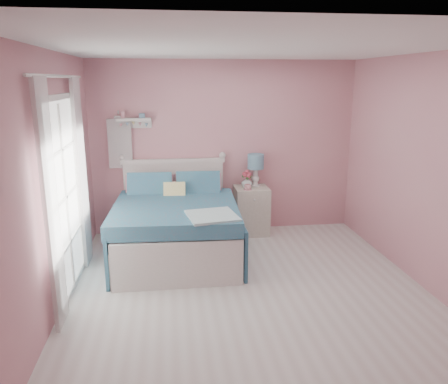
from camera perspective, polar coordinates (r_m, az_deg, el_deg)
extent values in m
plane|color=beige|center=(4.96, 3.43, -13.26)|extent=(4.50, 4.50, 0.00)
plane|color=#C47C8A|center=(6.69, 0.04, 5.80)|extent=(4.00, 0.00, 4.00)
plane|color=#C47C8A|center=(2.44, 13.79, -10.25)|extent=(4.00, 0.00, 4.00)
plane|color=#C47C8A|center=(4.58, -21.73, 0.73)|extent=(0.00, 4.50, 4.50)
plane|color=#C47C8A|center=(5.26, 25.61, 2.00)|extent=(0.00, 4.50, 4.50)
plane|color=white|center=(4.41, 3.96, 18.26)|extent=(4.50, 4.50, 0.00)
cube|color=silver|center=(5.92, -6.26, -6.39)|extent=(1.53, 1.98, 0.42)
cube|color=silver|center=(5.82, -6.34, -3.73)|extent=(1.47, 1.91, 0.16)
cube|color=silver|center=(6.74, -6.51, -0.78)|extent=(1.49, 0.07, 1.09)
cube|color=silver|center=(6.61, -6.65, 4.05)|extent=(1.55, 0.09, 0.06)
cube|color=silver|center=(5.01, -6.06, -9.50)|extent=(1.49, 0.06, 0.56)
cube|color=#356B85|center=(5.63, -6.36, -2.56)|extent=(1.64, 1.72, 0.18)
cube|color=#D48994|center=(6.38, -9.61, 0.37)|extent=(0.69, 0.31, 0.43)
cube|color=#D48994|center=(6.38, -3.44, 0.56)|extent=(0.69, 0.31, 0.43)
cube|color=#CCBC59|center=(6.10, -6.48, -0.16)|extent=(0.31, 0.23, 0.31)
cube|color=beige|center=(6.70, 3.58, -2.42)|extent=(0.50, 0.47, 0.73)
cube|color=silver|center=(6.43, 3.98, -1.00)|extent=(0.44, 0.02, 0.16)
sphere|color=white|center=(6.41, 4.02, -1.05)|extent=(0.03, 0.03, 0.03)
cylinder|color=white|center=(6.71, 4.10, 0.90)|extent=(0.16, 0.16, 0.02)
cylinder|color=white|center=(6.68, 4.12, 2.01)|extent=(0.08, 0.08, 0.27)
cylinder|color=#6592A9|center=(6.63, 4.16, 4.00)|extent=(0.25, 0.25, 0.22)
imported|color=silver|center=(6.57, 3.00, 1.29)|extent=(0.21, 0.21, 0.17)
imported|color=pink|center=(6.45, 3.12, 0.64)|extent=(0.11, 0.11, 0.08)
sphere|color=#CA4559|center=(6.53, 3.02, 2.65)|extent=(0.06, 0.06, 0.06)
sphere|color=#CA4559|center=(6.57, 3.32, 2.35)|extent=(0.06, 0.06, 0.06)
sphere|color=#CA4559|center=(6.54, 2.65, 2.40)|extent=(0.06, 0.06, 0.06)
sphere|color=#CA4559|center=(6.52, 3.23, 2.08)|extent=(0.06, 0.06, 0.06)
sphere|color=#CA4559|center=(6.52, 2.78, 2.17)|extent=(0.06, 0.06, 0.06)
cube|color=silver|center=(6.53, -11.71, 9.27)|extent=(0.50, 0.14, 0.04)
cube|color=silver|center=(6.59, -11.64, 8.71)|extent=(0.50, 0.03, 0.12)
cylinder|color=#D18C99|center=(6.53, -13.07, 9.82)|extent=(0.06, 0.06, 0.10)
cube|color=#6592A9|center=(6.51, -10.66, 9.75)|extent=(0.08, 0.06, 0.07)
cube|color=white|center=(6.60, -13.44, 6.16)|extent=(0.34, 0.03, 0.72)
cube|color=silver|center=(4.85, -21.15, 11.44)|extent=(0.04, 1.32, 0.06)
cube|color=silver|center=(5.35, -19.09, -11.55)|extent=(0.04, 1.32, 0.06)
cube|color=silver|center=(4.42, -21.77, -3.11)|extent=(0.04, 0.06, 2.10)
cube|color=silver|center=(5.60, -18.69, 0.73)|extent=(0.04, 0.06, 2.10)
cube|color=white|center=(5.00, -20.07, -0.63)|extent=(0.02, 1.20, 2.04)
cube|color=white|center=(4.26, -21.64, -1.89)|extent=(0.04, 0.40, 2.32)
cube|color=white|center=(5.68, -18.08, 2.29)|extent=(0.04, 0.40, 2.32)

